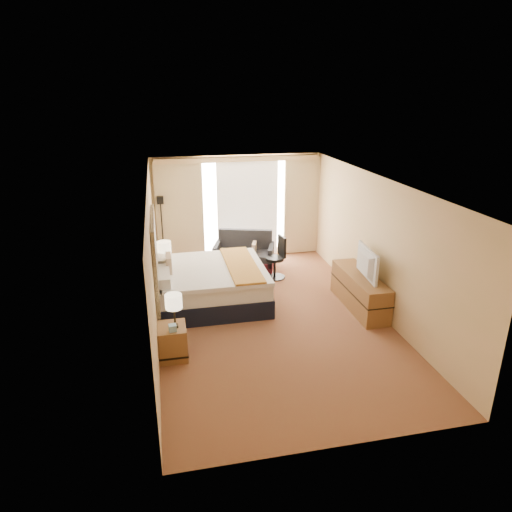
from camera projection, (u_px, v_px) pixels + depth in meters
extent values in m
cube|color=maroon|center=(270.00, 316.00, 8.77)|extent=(4.20, 7.00, 0.02)
cube|color=silver|center=(271.00, 181.00, 7.87)|extent=(4.20, 7.00, 0.02)
cube|color=#E8BC8D|center=(237.00, 207.00, 11.53)|extent=(4.20, 0.02, 2.60)
cube|color=#E8BC8D|center=(345.00, 355.00, 5.11)|extent=(4.20, 0.02, 2.60)
cube|color=#E8BC8D|center=(153.00, 261.00, 7.91)|extent=(0.02, 7.00, 2.60)
cube|color=#E8BC8D|center=(377.00, 245.00, 8.74)|extent=(0.02, 7.00, 2.60)
cube|color=black|center=(155.00, 258.00, 8.10)|extent=(0.06, 1.85, 1.50)
cube|color=brown|center=(173.00, 342.00, 7.34)|extent=(0.45, 0.52, 0.55)
cube|color=brown|center=(168.00, 282.00, 9.63)|extent=(0.45, 0.52, 0.55)
cube|color=brown|center=(360.00, 291.00, 9.01)|extent=(0.50, 1.80, 0.70)
cube|color=white|center=(247.00, 206.00, 11.55)|extent=(2.30, 0.02, 2.30)
cube|color=beige|center=(180.00, 212.00, 11.15)|extent=(1.15, 0.09, 2.50)
cube|color=beige|center=(301.00, 206.00, 11.76)|extent=(0.90, 0.09, 2.50)
cube|color=white|center=(248.00, 208.00, 11.53)|extent=(1.55, 0.04, 2.50)
cube|color=#E8BC8D|center=(238.00, 159.00, 10.97)|extent=(4.00, 0.16, 0.12)
cube|color=black|center=(210.00, 294.00, 9.28)|extent=(2.23, 2.02, 0.37)
cube|color=white|center=(209.00, 278.00, 9.16)|extent=(2.17, 1.96, 0.32)
cube|color=white|center=(213.00, 269.00, 9.11)|extent=(2.04, 2.04, 0.07)
cube|color=#B98B2A|center=(241.00, 265.00, 9.21)|extent=(0.58, 2.04, 0.04)
cube|color=white|center=(162.00, 276.00, 8.42)|extent=(0.30, 0.83, 0.19)
cube|color=white|center=(161.00, 258.00, 9.31)|extent=(0.30, 0.83, 0.19)
cube|color=beige|center=(169.00, 264.00, 8.88)|extent=(0.11, 0.45, 0.38)
cube|color=maroon|center=(244.00, 263.00, 11.10)|extent=(1.58, 1.16, 0.25)
cube|color=#2B2B30|center=(244.00, 256.00, 10.98)|extent=(1.44, 0.98, 0.16)
cube|color=#2B2B30|center=(245.00, 240.00, 11.22)|extent=(1.29, 0.54, 0.56)
cube|color=#2B2B30|center=(217.00, 253.00, 11.08)|extent=(0.33, 0.75, 0.46)
cube|color=#2B2B30|center=(271.00, 255.00, 10.95)|extent=(0.33, 0.75, 0.46)
cube|color=beige|center=(254.00, 249.00, 10.90)|extent=(0.19, 0.36, 0.32)
cube|color=black|center=(165.00, 263.00, 11.42)|extent=(0.22, 0.22, 0.02)
cylinder|color=black|center=(163.00, 233.00, 11.15)|extent=(0.03, 0.03, 1.52)
cube|color=black|center=(160.00, 200.00, 10.87)|extent=(0.16, 0.16, 0.18)
cylinder|color=black|center=(274.00, 277.00, 10.55)|extent=(0.48, 0.48, 0.03)
cylinder|color=black|center=(275.00, 268.00, 10.47)|extent=(0.06, 0.06, 0.43)
cylinder|color=black|center=(275.00, 259.00, 10.40)|extent=(0.42, 0.42, 0.07)
cube|color=black|center=(282.00, 246.00, 10.36)|extent=(0.10, 0.39, 0.48)
cube|color=black|center=(175.00, 326.00, 7.23)|extent=(0.10, 0.10, 0.04)
cylinder|color=black|center=(175.00, 315.00, 7.16)|extent=(0.03, 0.03, 0.33)
cylinder|color=beige|center=(174.00, 301.00, 7.08)|extent=(0.27, 0.27, 0.23)
cube|color=black|center=(166.00, 268.00, 9.56)|extent=(0.10, 0.10, 0.04)
cylinder|color=black|center=(165.00, 259.00, 9.49)|extent=(0.03, 0.03, 0.36)
cylinder|color=beige|center=(164.00, 247.00, 9.40)|extent=(0.29, 0.29, 0.25)
cube|color=#88B5D2|center=(173.00, 328.00, 7.10)|extent=(0.13, 0.13, 0.11)
cube|color=black|center=(168.00, 265.00, 9.70)|extent=(0.20, 0.17, 0.07)
imported|color=black|center=(362.00, 263.00, 8.67)|extent=(0.22, 1.02, 0.58)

